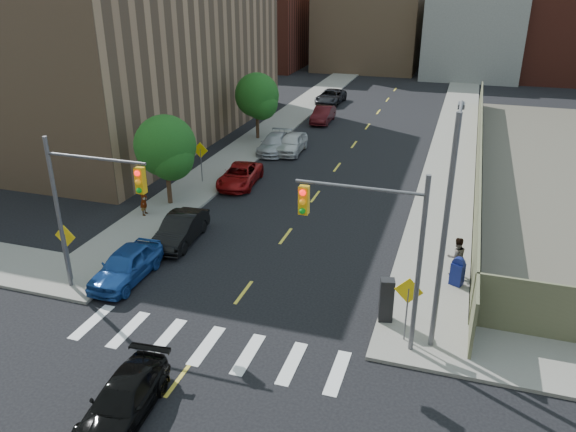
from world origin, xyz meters
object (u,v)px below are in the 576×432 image
Objects in this scene: parked_car_red at (240,175)px; payphone at (386,300)px; parked_car_maroon at (323,115)px; parked_car_silver at (274,144)px; black_sedan at (123,400)px; pedestrian_west at (144,201)px; parked_car_black at (181,229)px; pedestrian_east at (456,257)px; parked_car_white at (292,143)px; mailbox at (458,271)px; parked_car_grey at (331,97)px; parked_car_blue at (126,265)px.

payphone is (11.59, -12.91, 0.42)m from parked_car_red.
parked_car_silver is at bearing -98.47° from parked_car_maroon.
parked_car_silver is 28.56m from black_sedan.
black_sedan is (4.70, -28.17, -0.06)m from parked_car_silver.
parked_car_maroon is (1.04, 17.74, 0.08)m from parked_car_red.
parked_car_silver is 2.76× the size of pedestrian_west.
pedestrian_east is at bearing -2.03° from parked_car_black.
mailbox is (13.10, -17.01, 0.04)m from parked_car_white.
parked_car_silver is 18.19m from parked_car_grey.
parked_car_white reaches higher than parked_car_grey.
payphone is at bearing -62.83° from parked_car_silver.
pedestrian_east reaches higher than payphone.
payphone is 5.26m from pedestrian_east.
parked_car_white is 2.41× the size of payphone.
parked_car_grey is at bearing 92.85° from parked_car_white.
pedestrian_west is at bearing -104.84° from parked_car_silver.
parked_car_blue is 0.85× the size of parked_car_grey.
pedestrian_east is at bearing -52.49° from parked_car_white.
payphone reaches higher than black_sedan.
mailbox is (9.70, 11.44, 0.18)m from black_sedan.
parked_car_blue reaches higher than parked_car_black.
parked_car_blue is 20.66m from parked_car_silver.
mailbox reaches higher than parked_car_red.
parked_car_blue reaches higher than parked_car_silver.
parked_car_black is 13.88m from mailbox.
pedestrian_west is (-17.42, 2.62, 0.20)m from mailbox.
pedestrian_east is at bearing -50.76° from parked_car_silver.
parked_car_red is at bearing 87.68° from parked_car_black.
black_sedan is at bearing -59.00° from parked_car_blue.
pedestrian_east reaches higher than mailbox.
mailbox is at bearing 44.75° from black_sedan.
parked_car_white is at bearing -74.10° from pedestrian_east.
parked_car_black is 0.95× the size of parked_car_silver.
parked_car_blue is at bearing -88.11° from parked_car_grey.
parked_car_red is (-0.32, 8.84, -0.08)m from parked_car_black.
black_sedan is 2.52× the size of pedestrian_west.
pedestrian_east is (13.03, -26.02, 0.35)m from parked_car_maroon.
parked_car_maroon is at bearing 80.18° from parked_car_silver.
parked_car_grey is at bearing 85.21° from parked_car_red.
parked_car_red is 3.52× the size of mailbox.
parked_car_black is 2.38× the size of pedestrian_east.
parked_car_black is 16.43m from parked_car_silver.
payphone is (10.54, -30.65, 0.34)m from parked_car_maroon.
parked_car_white is at bearing -83.95° from parked_car_grey.
parked_car_maroon reaches higher than parked_car_grey.
pedestrian_west is 17.39m from pedestrian_east.
payphone is (11.80, 0.17, 0.32)m from parked_car_blue.
mailbox is 0.72× the size of pedestrian_east.
parked_car_silver is 1.33m from parked_car_white.
parked_car_white is 1.00× the size of parked_car_maroon.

